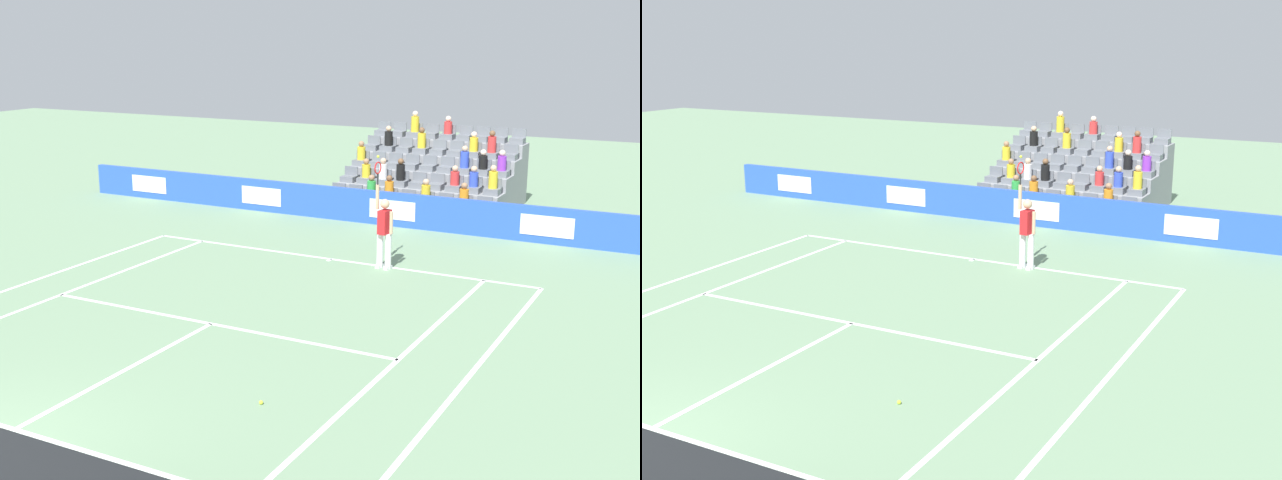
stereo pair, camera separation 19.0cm
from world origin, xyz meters
TOP-DOWN VIEW (x-y plane):
  - line_baseline at (0.00, -11.89)m, footprint 10.97×0.10m
  - line_service at (0.00, -6.40)m, footprint 8.23×0.10m
  - line_centre_service at (0.00, -3.20)m, footprint 0.10×6.40m
  - line_singles_sideline_left at (4.12, -5.95)m, footprint 0.10×11.89m
  - line_singles_sideline_right at (-4.12, -5.95)m, footprint 0.10×11.89m
  - line_doubles_sideline_left at (5.49, -5.95)m, footprint 0.10×11.89m
  - line_doubles_sideline_right at (-5.49, -5.95)m, footprint 0.10×11.89m
  - line_centre_mark at (0.00, -11.79)m, footprint 0.10×0.20m
  - sponsor_barrier at (-0.00, -16.15)m, footprint 23.35×0.22m
  - tennis_player at (-1.55, -11.75)m, footprint 0.52×0.39m
  - stadium_stand at (-0.01, -19.71)m, footprint 5.58×4.75m
  - loose_tennis_ball at (-2.85, -3.70)m, footprint 0.07×0.07m

SIDE VIEW (x-z plane):
  - line_baseline at x=0.00m, z-range 0.00..0.01m
  - line_service at x=0.00m, z-range 0.00..0.01m
  - line_centre_service at x=0.00m, z-range 0.00..0.01m
  - line_singles_sideline_left at x=4.12m, z-range 0.00..0.01m
  - line_singles_sideline_right at x=-4.12m, z-range 0.00..0.01m
  - line_doubles_sideline_left at x=5.49m, z-range 0.00..0.01m
  - line_doubles_sideline_right at x=-5.49m, z-range 0.00..0.01m
  - line_centre_mark at x=0.00m, z-range 0.00..0.01m
  - loose_tennis_ball at x=-2.85m, z-range 0.00..0.07m
  - sponsor_barrier at x=0.00m, z-range 0.00..1.04m
  - stadium_stand at x=-0.01m, z-range -0.69..2.35m
  - tennis_player at x=-1.55m, z-range -0.43..2.42m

